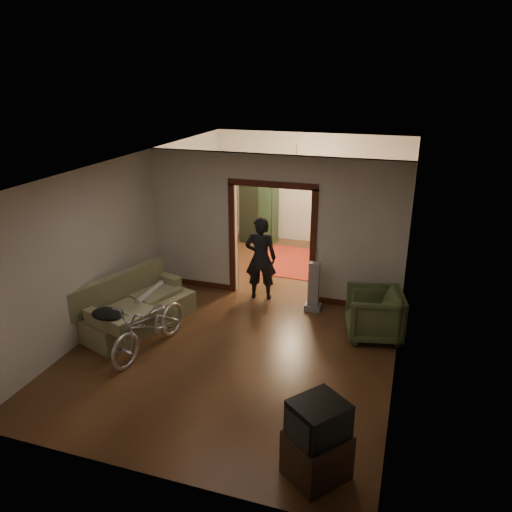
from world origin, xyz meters
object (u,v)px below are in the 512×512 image
at_px(bicycle, 150,325).
at_px(locker, 259,208).
at_px(armchair, 374,314).
at_px(sofa, 137,302).
at_px(person, 261,258).
at_px(desk, 343,238).

height_order(bicycle, locker, locker).
height_order(bicycle, armchair, bicycle).
distance_m(sofa, armchair, 4.06).
xyz_separation_m(bicycle, locker, (-0.03, 5.77, 0.44)).
bearing_deg(person, desk, -121.84).
bearing_deg(locker, person, -62.34).
bearing_deg(person, sofa, 35.73).
distance_m(sofa, person, 2.49).
xyz_separation_m(locker, desk, (2.25, -0.36, -0.48)).
bearing_deg(bicycle, armchair, 35.05).
bearing_deg(person, bicycle, 56.05).
bearing_deg(armchair, locker, -153.91).
bearing_deg(sofa, locker, 102.37).
distance_m(bicycle, desk, 5.85).
relative_size(person, desk, 1.48).
bearing_deg(armchair, bicycle, -77.17).
xyz_separation_m(sofa, desk, (2.86, 4.74, -0.05)).
height_order(armchair, desk, same).
distance_m(armchair, person, 2.46).
relative_size(person, locker, 0.93).
relative_size(sofa, bicycle, 1.16).
distance_m(armchair, desk, 3.99).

